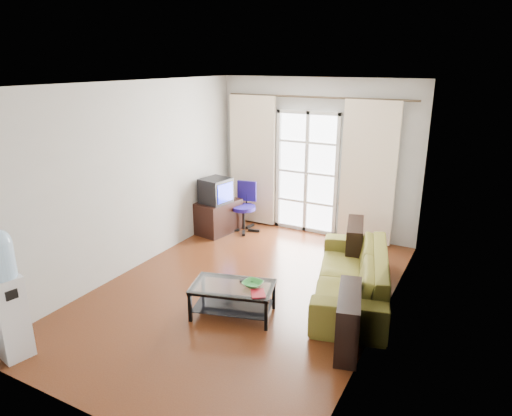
{
  "coord_description": "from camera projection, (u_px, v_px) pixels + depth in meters",
  "views": [
    {
      "loc": [
        2.74,
        -4.77,
        2.95
      ],
      "look_at": [
        0.01,
        0.35,
        1.07
      ],
      "focal_mm": 32.0,
      "sensor_mm": 36.0,
      "label": 1
    }
  ],
  "objects": [
    {
      "name": "floor",
      "position": [
        243.0,
        291.0,
        6.14
      ],
      "size": [
        5.2,
        5.2,
        0.0
      ],
      "primitive_type": "plane",
      "color": "#602F16",
      "rests_on": "ground"
    },
    {
      "name": "ceiling",
      "position": [
        241.0,
        83.0,
        5.31
      ],
      "size": [
        5.2,
        5.2,
        0.0
      ],
      "primitive_type": "plane",
      "rotation": [
        3.14,
        0.0,
        0.0
      ],
      "color": "white",
      "rests_on": "wall_back"
    },
    {
      "name": "wall_back",
      "position": [
        316.0,
        158.0,
        7.91
      ],
      "size": [
        3.6,
        0.02,
        2.7
      ],
      "primitive_type": "cube",
      "color": "beige",
      "rests_on": "floor"
    },
    {
      "name": "wall_front",
      "position": [
        77.0,
        277.0,
        3.54
      ],
      "size": [
        3.6,
        0.02,
        2.7
      ],
      "primitive_type": "cube",
      "color": "beige",
      "rests_on": "floor"
    },
    {
      "name": "wall_left",
      "position": [
        133.0,
        178.0,
        6.53
      ],
      "size": [
        0.02,
        5.2,
        2.7
      ],
      "primitive_type": "cube",
      "color": "beige",
      "rests_on": "floor"
    },
    {
      "name": "wall_right",
      "position": [
        387.0,
        216.0,
        4.92
      ],
      "size": [
        0.02,
        5.2,
        2.7
      ],
      "primitive_type": "cube",
      "color": "beige",
      "rests_on": "floor"
    },
    {
      "name": "french_door",
      "position": [
        307.0,
        173.0,
        8.02
      ],
      "size": [
        1.16,
        0.06,
        2.15
      ],
      "color": "white",
      "rests_on": "wall_back"
    },
    {
      "name": "curtain_rod",
      "position": [
        317.0,
        97.0,
        7.51
      ],
      "size": [
        3.3,
        0.04,
        0.04
      ],
      "primitive_type": "cylinder",
      "rotation": [
        0.0,
        1.57,
        0.0
      ],
      "color": "#4C3F2D",
      "rests_on": "wall_back"
    },
    {
      "name": "curtain_left",
      "position": [
        252.0,
        161.0,
        8.39
      ],
      "size": [
        0.9,
        0.07,
        2.35
      ],
      "primitive_type": "cube",
      "color": "#FFEDCD",
      "rests_on": "curtain_rod"
    },
    {
      "name": "curtain_right",
      "position": [
        368.0,
        174.0,
        7.43
      ],
      "size": [
        0.9,
        0.07,
        2.35
      ],
      "primitive_type": "cube",
      "color": "#FFEDCD",
      "rests_on": "curtain_rod"
    },
    {
      "name": "radiator",
      "position": [
        356.0,
        222.0,
        7.78
      ],
      "size": [
        0.64,
        0.12,
        0.64
      ],
      "primitive_type": "cube",
      "color": "gray",
      "rests_on": "floor"
    },
    {
      "name": "sofa",
      "position": [
        352.0,
        274.0,
        5.88
      ],
      "size": [
        2.63,
        1.95,
        0.64
      ],
      "primitive_type": "imported",
      "rotation": [
        0.0,
        0.0,
        -1.31
      ],
      "color": "olive",
      "rests_on": "floor"
    },
    {
      "name": "coffee_table",
      "position": [
        233.0,
        296.0,
        5.48
      ],
      "size": [
        1.09,
        0.8,
        0.4
      ],
      "rotation": [
        0.0,
        0.0,
        0.28
      ],
      "color": "silver",
      "rests_on": "floor"
    },
    {
      "name": "bowl",
      "position": [
        253.0,
        284.0,
        5.41
      ],
      "size": [
        0.26,
        0.26,
        0.06
      ],
      "primitive_type": "imported",
      "rotation": [
        0.0,
        0.0,
        -0.07
      ],
      "color": "#308539",
      "rests_on": "coffee_table"
    },
    {
      "name": "book",
      "position": [
        251.0,
        294.0,
        5.21
      ],
      "size": [
        0.36,
        0.36,
        0.02
      ],
      "primitive_type": "imported",
      "rotation": [
        0.0,
        0.0,
        0.6
      ],
      "color": "#AD1815",
      "rests_on": "coffee_table"
    },
    {
      "name": "remote",
      "position": [
        247.0,
        281.0,
        5.52
      ],
      "size": [
        0.18,
        0.11,
        0.02
      ],
      "primitive_type": "cube",
      "rotation": [
        0.0,
        0.0,
        0.41
      ],
      "color": "black",
      "rests_on": "coffee_table"
    },
    {
      "name": "tv_stand",
      "position": [
        218.0,
        216.0,
        8.19
      ],
      "size": [
        0.65,
        0.86,
        0.57
      ],
      "primitive_type": "cube",
      "rotation": [
        0.0,
        0.0,
        -0.17
      ],
      "color": "black",
      "rests_on": "floor"
    },
    {
      "name": "crt_tv",
      "position": [
        215.0,
        190.0,
        7.97
      ],
      "size": [
        0.54,
        0.54,
        0.43
      ],
      "rotation": [
        0.0,
        0.0,
        -0.17
      ],
      "color": "black",
      "rests_on": "tv_stand"
    },
    {
      "name": "task_chair",
      "position": [
        244.0,
        217.0,
        8.26
      ],
      "size": [
        0.71,
        0.71,
        0.89
      ],
      "rotation": [
        0.0,
        0.0,
        0.19
      ],
      "color": "black",
      "rests_on": "floor"
    },
    {
      "name": "water_cooler",
      "position": [
        6.0,
        293.0,
        4.57
      ],
      "size": [
        0.34,
        0.34,
        1.41
      ],
      "rotation": [
        0.0,
        0.0,
        -0.22
      ],
      "color": "silver",
      "rests_on": "floor"
    }
  ]
}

